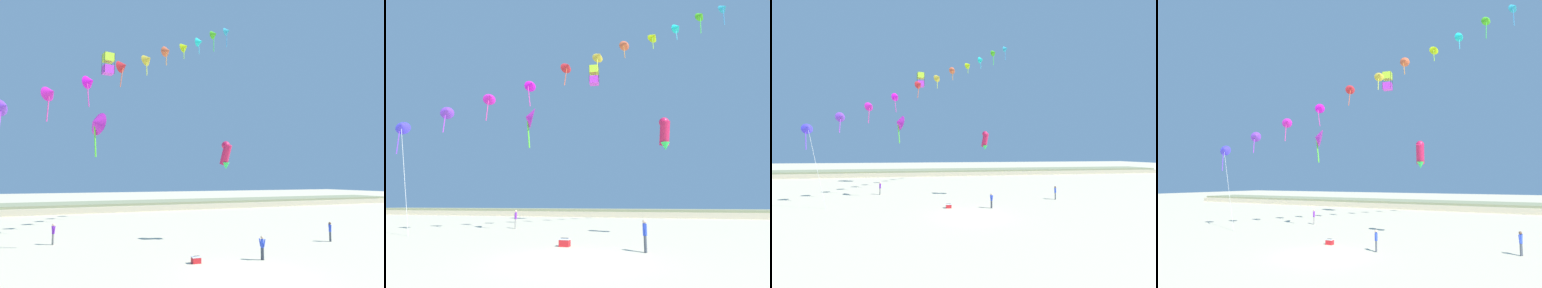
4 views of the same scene
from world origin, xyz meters
TOP-DOWN VIEW (x-y plane):
  - ground_plane at (0.00, 0.00)m, footprint 240.00×240.00m
  - dune_ridge at (0.00, 43.57)m, footprint 120.00×10.74m
  - person_near_left at (11.79, 6.34)m, footprint 0.29×0.56m
  - person_near_right at (-10.09, 13.65)m, footprint 0.34×0.57m
  - person_mid_center at (2.67, 2.89)m, footprint 0.24×0.54m
  - kite_banner_string at (-2.30, 14.85)m, footprint 29.17×19.84m
  - large_kite_low_lead at (3.84, 10.10)m, footprint 1.05×1.44m
  - large_kite_mid_trail at (-4.70, 23.52)m, footprint 1.40×1.40m
  - large_kite_high_solo at (-7.38, 10.29)m, footprint 1.73×2.09m
  - beach_cooler at (-1.72, 3.70)m, footprint 0.58×0.41m

SIDE VIEW (x-z plane):
  - ground_plane at x=0.00m, z-range 0.00..0.00m
  - beach_cooler at x=-1.72m, z-range -0.02..0.45m
  - dune_ridge at x=0.00m, z-range 0.00..1.30m
  - person_mid_center at x=2.67m, z-range 0.12..1.68m
  - person_near_left at x=11.79m, z-range 0.13..1.75m
  - person_near_right at x=-10.09m, z-range 0.13..1.84m
  - large_kite_low_lead at x=3.84m, z-range 6.27..8.75m
  - large_kite_high_solo at x=-7.38m, z-range 7.78..11.41m
  - kite_banner_string at x=-2.30m, z-range 3.66..30.18m
  - large_kite_mid_trail at x=-4.70m, z-range 17.65..20.13m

